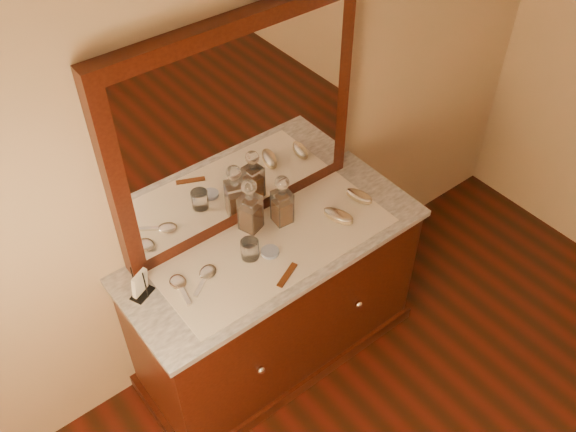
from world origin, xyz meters
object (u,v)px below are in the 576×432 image
object	(u,v)px
brush_near	(338,216)
hand_mirror_inner	(207,275)
hand_mirror_outer	(179,284)
dresser_cabinet	(276,303)
comb	(287,275)
pin_dish	(270,252)
brush_far	(359,196)
decanter_left	(250,210)
decanter_right	(282,204)
napkin_rack	(140,285)
mirror_frame	(237,128)

from	to	relation	value
brush_near	hand_mirror_inner	xyz separation A→B (m)	(-0.68, 0.09, -0.01)
brush_near	hand_mirror_outer	xyz separation A→B (m)	(-0.80, 0.12, -0.01)
dresser_cabinet	comb	bearing A→B (deg)	-111.50
pin_dish	brush_far	xyz separation A→B (m)	(0.55, 0.02, 0.01)
decanter_left	decanter_right	bearing A→B (deg)	-20.84
napkin_rack	decanter_right	world-z (taller)	decanter_right
brush_far	hand_mirror_inner	distance (m)	0.85
hand_mirror_inner	decanter_right	bearing A→B (deg)	8.34
decanter_left	hand_mirror_inner	distance (m)	0.36
mirror_frame	pin_dish	distance (m)	0.57
dresser_cabinet	hand_mirror_inner	xyz separation A→B (m)	(-0.35, 0.02, 0.45)
decanter_right	hand_mirror_inner	xyz separation A→B (m)	(-0.47, -0.07, -0.10)
comb	decanter_left	xyz separation A→B (m)	(0.05, 0.33, 0.11)
dresser_cabinet	decanter_left	xyz separation A→B (m)	(-0.02, 0.15, 0.55)
mirror_frame	decanter_right	xyz separation A→B (m)	(0.12, -0.15, -0.39)
pin_dish	brush_far	distance (m)	0.55
pin_dish	hand_mirror_inner	size ratio (longest dim) A/B	0.47
decanter_right	brush_near	world-z (taller)	decanter_right
comb	decanter_left	world-z (taller)	decanter_left
comb	hand_mirror_inner	xyz separation A→B (m)	(-0.27, 0.21, 0.00)
mirror_frame	brush_far	bearing A→B (deg)	-28.16
decanter_left	decanter_right	distance (m)	0.15
mirror_frame	comb	size ratio (longest dim) A/B	8.25
brush_far	hand_mirror_outer	world-z (taller)	brush_far
mirror_frame	brush_far	xyz separation A→B (m)	(0.50, -0.27, -0.48)
mirror_frame	pin_dish	xyz separation A→B (m)	(-0.05, -0.28, -0.49)
comb	brush_far	distance (m)	0.60
pin_dish	brush_far	world-z (taller)	brush_far
hand_mirror_inner	mirror_frame	bearing A→B (deg)	32.35
napkin_rack	hand_mirror_outer	distance (m)	0.16
comb	napkin_rack	size ratio (longest dim) A/B	0.96
mirror_frame	brush_far	size ratio (longest dim) A/B	7.85
mirror_frame	comb	bearing A→B (deg)	-99.73
hand_mirror_outer	hand_mirror_inner	world-z (taller)	same
decanter_left	hand_mirror_outer	bearing A→B (deg)	-167.91
mirror_frame	brush_near	distance (m)	0.66
dresser_cabinet	napkin_rack	size ratio (longest dim) A/B	9.27
mirror_frame	pin_dish	size ratio (longest dim) A/B	14.57
dresser_cabinet	brush_far	size ratio (longest dim) A/B	9.16
pin_dish	napkin_rack	world-z (taller)	napkin_rack
mirror_frame	decanter_left	size ratio (longest dim) A/B	4.17
decanter_right	brush_far	world-z (taller)	decanter_right
pin_dish	brush_far	size ratio (longest dim) A/B	0.54
brush_far	hand_mirror_outer	size ratio (longest dim) A/B	0.81
comb	brush_far	bearing A→B (deg)	-8.22
decanter_left	brush_far	xyz separation A→B (m)	(0.52, -0.17, -0.09)
dresser_cabinet	hand_mirror_outer	distance (m)	0.65
decanter_right	comb	bearing A→B (deg)	-124.17
pin_dish	comb	distance (m)	0.15
napkin_rack	hand_mirror_outer	size ratio (longest dim) A/B	0.81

